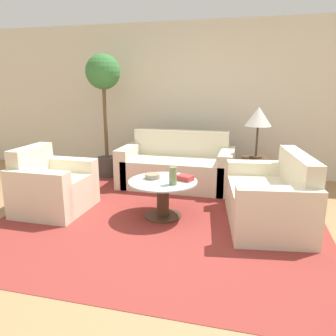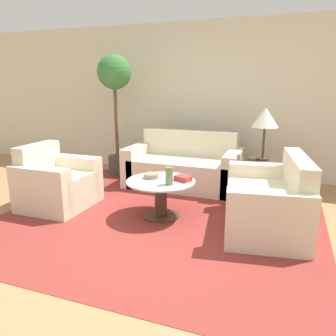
% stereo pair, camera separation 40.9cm
% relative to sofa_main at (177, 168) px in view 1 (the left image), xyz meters
% --- Properties ---
extents(ground_plane, '(14.00, 14.00, 0.00)m').
position_rel_sofa_main_xyz_m(ground_plane, '(0.20, -2.10, -0.28)').
color(ground_plane, '#9E754C').
extents(wall_back, '(10.00, 0.06, 2.60)m').
position_rel_sofa_main_xyz_m(wall_back, '(0.20, 0.87, 1.02)').
color(wall_back, beige).
rests_on(wall_back, ground_plane).
extents(rug, '(3.76, 3.47, 0.01)m').
position_rel_sofa_main_xyz_m(rug, '(0.12, -1.31, -0.28)').
color(rug, maroon).
rests_on(rug, ground_plane).
extents(sofa_main, '(1.75, 0.86, 0.85)m').
position_rel_sofa_main_xyz_m(sofa_main, '(0.00, 0.00, 0.00)').
color(sofa_main, beige).
rests_on(sofa_main, ground_plane).
extents(armchair, '(0.79, 0.88, 0.81)m').
position_rel_sofa_main_xyz_m(armchair, '(-1.32, -1.45, 0.00)').
color(armchair, beige).
rests_on(armchair, ground_plane).
extents(loveseat, '(1.00, 1.42, 0.83)m').
position_rel_sofa_main_xyz_m(loveseat, '(1.38, -1.21, 0.00)').
color(loveseat, beige).
rests_on(loveseat, ground_plane).
extents(coffee_table, '(0.83, 0.83, 0.46)m').
position_rel_sofa_main_xyz_m(coffee_table, '(0.12, -1.31, 0.01)').
color(coffee_table, '#422D1E').
rests_on(coffee_table, ground_plane).
extents(side_table, '(0.38, 0.38, 0.54)m').
position_rel_sofa_main_xyz_m(side_table, '(1.19, -0.15, -0.01)').
color(side_table, '#422D1E').
rests_on(side_table, ground_plane).
extents(table_lamp, '(0.37, 0.37, 0.72)m').
position_rel_sofa_main_xyz_m(table_lamp, '(1.19, -0.15, 0.83)').
color(table_lamp, '#422D1E').
rests_on(table_lamp, side_table).
extents(potted_plant, '(0.57, 0.57, 2.05)m').
position_rel_sofa_main_xyz_m(potted_plant, '(-1.30, 0.20, 1.20)').
color(potted_plant, '#3D3833').
rests_on(potted_plant, ground_plane).
extents(vase, '(0.09, 0.09, 0.21)m').
position_rel_sofa_main_xyz_m(vase, '(0.27, -1.44, 0.27)').
color(vase, '#6B7A4C').
rests_on(vase, coffee_table).
extents(bowl, '(0.18, 0.18, 0.06)m').
position_rel_sofa_main_xyz_m(bowl, '(-0.03, -1.25, 0.20)').
color(bowl, gray).
rests_on(bowl, coffee_table).
extents(book_stack, '(0.22, 0.19, 0.06)m').
position_rel_sofa_main_xyz_m(book_stack, '(0.37, -1.24, 0.20)').
color(book_stack, '#BC3333').
rests_on(book_stack, coffee_table).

